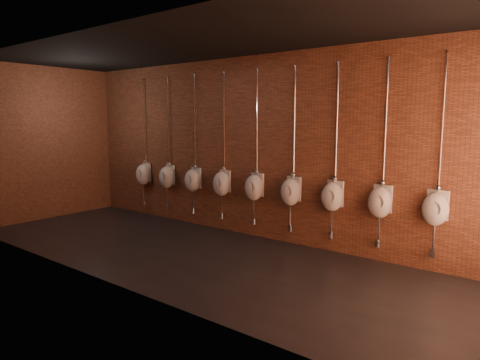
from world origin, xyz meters
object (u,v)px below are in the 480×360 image
object	(u,v)px
urinal_1	(167,176)
urinal_8	(436,208)
urinal_3	(222,183)
urinal_5	(291,191)
urinal_7	(380,201)
urinal_0	(144,174)
urinal_4	(254,187)
urinal_6	(333,196)
urinal_2	(193,179)

from	to	relation	value
urinal_1	urinal_8	world-z (taller)	same
urinal_3	urinal_5	bearing A→B (deg)	0.00
urinal_3	urinal_8	xyz separation A→B (m)	(3.74, 0.00, 0.00)
urinal_3	urinal_7	bearing A→B (deg)	0.00
urinal_5	urinal_0	bearing A→B (deg)	180.00
urinal_4	urinal_6	distance (m)	1.50
urinal_2	urinal_5	world-z (taller)	same
urinal_1	urinal_7	xyz separation A→B (m)	(4.49, 0.00, 0.00)
urinal_2	urinal_5	size ratio (longest dim) A/B	1.00
urinal_1	urinal_6	bearing A→B (deg)	0.00
urinal_0	urinal_7	bearing A→B (deg)	0.00
urinal_1	urinal_7	world-z (taller)	same
urinal_1	urinal_8	size ratio (longest dim) A/B	1.00
urinal_4	urinal_2	bearing A→B (deg)	180.00
urinal_3	urinal_4	world-z (taller)	same
urinal_6	urinal_7	distance (m)	0.75
urinal_1	urinal_4	distance (m)	2.25
urinal_7	urinal_0	bearing A→B (deg)	180.00
urinal_3	urinal_5	xyz separation A→B (m)	(1.50, 0.00, 0.00)
urinal_4	urinal_6	world-z (taller)	same
urinal_6	urinal_8	distance (m)	1.50
urinal_8	urinal_4	bearing A→B (deg)	180.00
urinal_4	urinal_7	xyz separation A→B (m)	(2.25, 0.00, 0.00)
urinal_1	urinal_8	xyz separation A→B (m)	(5.24, 0.00, 0.00)
urinal_5	urinal_7	distance (m)	1.50
urinal_1	urinal_5	world-z (taller)	same
urinal_0	urinal_7	world-z (taller)	same
urinal_2	urinal_0	bearing A→B (deg)	180.00
urinal_2	urinal_8	xyz separation A→B (m)	(4.49, 0.00, 0.00)
urinal_3	urinal_4	bearing A→B (deg)	0.00
urinal_2	urinal_7	bearing A→B (deg)	0.00
urinal_6	urinal_8	bearing A→B (deg)	0.00
urinal_7	urinal_6	bearing A→B (deg)	180.00
urinal_7	urinal_8	distance (m)	0.75
urinal_2	urinal_5	bearing A→B (deg)	0.00
urinal_2	urinal_6	xyz separation A→B (m)	(2.99, 0.00, 0.00)
urinal_5	urinal_8	world-z (taller)	same
urinal_1	urinal_6	world-z (taller)	same
urinal_4	urinal_7	distance (m)	2.25
urinal_1	urinal_3	world-z (taller)	same
urinal_1	urinal_6	distance (m)	3.74
urinal_2	urinal_1	bearing A→B (deg)	180.00
urinal_2	urinal_5	distance (m)	2.25
urinal_4	urinal_0	bearing A→B (deg)	180.00
urinal_3	urinal_5	size ratio (longest dim) A/B	1.00
urinal_1	urinal_4	size ratio (longest dim) A/B	1.00
urinal_2	urinal_4	xyz separation A→B (m)	(1.50, 0.00, 0.00)
urinal_1	urinal_7	size ratio (longest dim) A/B	1.00
urinal_0	urinal_3	world-z (taller)	same
urinal_3	urinal_8	size ratio (longest dim) A/B	1.00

